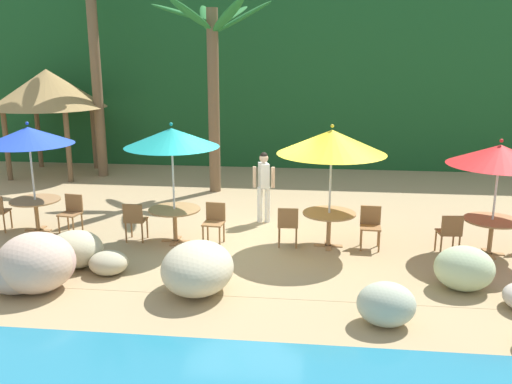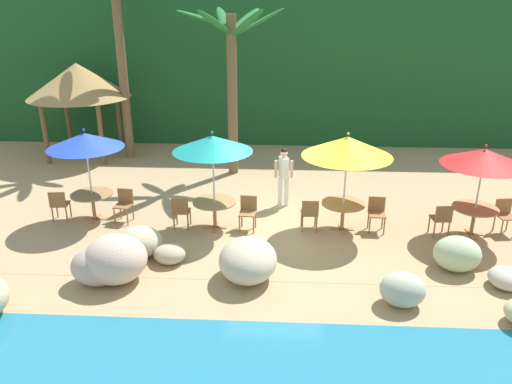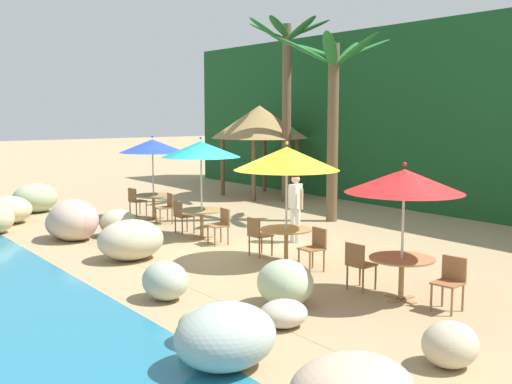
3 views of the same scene
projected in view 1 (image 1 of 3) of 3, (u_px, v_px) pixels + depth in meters
The scene contains 22 objects.
ground_plane at pixel (248, 243), 11.65m from camera, with size 120.00×120.00×0.00m, color tan.
terrace_deck at pixel (248, 243), 11.64m from camera, with size 18.00×5.20×0.01m.
foliage_backdrop at pixel (279, 79), 19.55m from camera, with size 28.00×2.40×6.00m.
rock_seawall at pixel (148, 277), 8.89m from camera, with size 16.88×3.55×1.03m.
umbrella_blue at pixel (28, 136), 11.91m from camera, with size 1.93×1.93×2.50m.
dining_table_blue at pixel (36, 205), 12.30m from camera, with size 1.10×1.10×0.74m.
chair_blue_seaward at pixel (72, 211), 12.21m from camera, with size 0.47×0.48×0.87m.
umbrella_teal at pixel (172, 138), 11.18m from camera, with size 1.96×1.96×2.57m.
dining_table_teal at pixel (175, 214), 11.60m from camera, with size 1.10×1.10×0.74m.
chair_teal_seaward at pixel (214, 220), 11.55m from camera, with size 0.45×0.46×0.87m.
chair_teal_inland at pixel (135, 219), 11.62m from camera, with size 0.42×0.43×0.87m.
umbrella_yellow at pixel (332, 142), 10.91m from camera, with size 2.21×2.21×2.57m.
dining_table_yellow at pixel (329, 218), 11.32m from camera, with size 1.10×1.10×0.74m.
chair_yellow_seaward at pixel (370, 224), 11.30m from camera, with size 0.44×0.45×0.87m.
chair_yellow_inland at pixel (288, 224), 11.31m from camera, with size 0.44×0.44×0.87m.
umbrella_red at pixel (500, 155), 10.50m from camera, with size 1.98×1.98×2.36m.
dining_table_red at pixel (492, 226), 10.86m from camera, with size 1.10×1.10×0.74m.
chair_red_inland at pixel (450, 231), 10.82m from camera, with size 0.46×0.46×0.87m.
palm_tree_nearest at pixel (93, 39), 16.84m from camera, with size 2.94×2.93×6.39m.
palm_tree_second at pixel (214, 64), 15.09m from camera, with size 3.35×3.14×5.33m.
palapa_hut at pixel (48, 89), 17.49m from camera, with size 3.66×3.66×3.42m.
waiter_in_white at pixel (264, 182), 12.85m from camera, with size 0.52×0.39×1.70m.
Camera 1 is at (1.40, -10.91, 4.00)m, focal length 38.33 mm.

